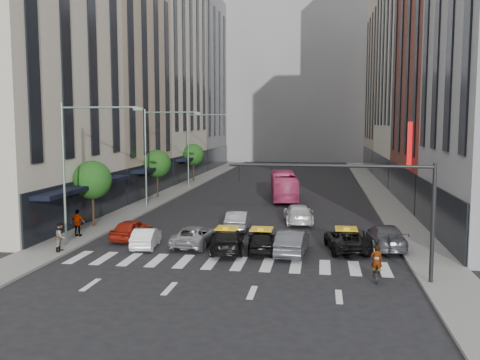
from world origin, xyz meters
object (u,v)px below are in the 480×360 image
at_px(car_red, 132,229).
at_px(pedestrian_far, 78,223).
at_px(taxi_left, 227,240).
at_px(streetlamp_near, 77,155).
at_px(streetlamp_mid, 155,144).
at_px(pedestrian_near, 61,237).
at_px(car_white_front, 146,238).
at_px(taxi_center, 262,241).
at_px(streetlamp_far, 196,139).
at_px(bus, 284,186).
at_px(motorcycle, 376,272).

distance_m(car_red, pedestrian_far, 3.76).
height_order(car_red, taxi_left, taxi_left).
height_order(streetlamp_near, taxi_left, streetlamp_near).
bearing_deg(car_red, streetlamp_mid, -73.35).
xyz_separation_m(taxi_left, pedestrian_near, (-9.86, -2.02, 0.32)).
bearing_deg(car_white_front, car_red, -57.77).
relative_size(car_red, car_white_front, 1.06).
xyz_separation_m(streetlamp_near, taxi_center, (11.61, 0.41, -5.20)).
distance_m(streetlamp_near, taxi_left, 10.82).
relative_size(car_red, taxi_center, 0.98).
relative_size(taxi_left, pedestrian_far, 2.73).
height_order(car_red, taxi_center, taxi_center).
relative_size(streetlamp_near, streetlamp_far, 1.00).
relative_size(streetlamp_far, taxi_left, 1.80).
height_order(streetlamp_near, bus, streetlamp_near).
relative_size(streetlamp_near, streetlamp_mid, 1.00).
height_order(car_white_front, taxi_left, taxi_left).
bearing_deg(bus, streetlamp_far, -44.97).
bearing_deg(taxi_center, taxi_left, -1.06).
relative_size(taxi_left, bus, 0.49).
height_order(taxi_left, pedestrian_far, pedestrian_far).
distance_m(streetlamp_far, taxi_left, 33.59).
height_order(streetlamp_mid, taxi_center, streetlamp_mid).
bearing_deg(bus, streetlamp_near, 56.96).
xyz_separation_m(streetlamp_near, taxi_left, (9.50, 0.20, -5.18)).
distance_m(car_white_front, pedestrian_near, 5.15).
height_order(streetlamp_mid, motorcycle, streetlamp_mid).
relative_size(taxi_left, motorcycle, 2.99).
bearing_deg(streetlamp_far, streetlamp_near, -90.00).
bearing_deg(taxi_center, bus, -96.07).
height_order(car_white_front, pedestrian_far, pedestrian_far).
height_order(streetlamp_near, pedestrian_near, streetlamp_near).
relative_size(streetlamp_near, motorcycle, 5.38).
bearing_deg(streetlamp_near, pedestrian_near, -101.06).
bearing_deg(streetlamp_mid, taxi_left, -58.97).
xyz_separation_m(streetlamp_far, car_red, (2.46, -29.34, -5.21)).
height_order(streetlamp_mid, bus, streetlamp_mid).
relative_size(car_red, taxi_left, 0.81).
distance_m(streetlamp_mid, car_white_front, 16.86).
distance_m(car_white_front, motorcycle, 14.74).
bearing_deg(motorcycle, pedestrian_far, -15.08).
bearing_deg(pedestrian_far, taxi_left, 173.35).
bearing_deg(streetlamp_near, streetlamp_far, 90.00).
bearing_deg(pedestrian_far, motorcycle, 164.46).
height_order(taxi_center, motorcycle, taxi_center).
xyz_separation_m(car_red, motorcycle, (15.50, -7.39, -0.25)).
bearing_deg(motorcycle, pedestrian_near, -3.84).
relative_size(car_white_front, pedestrian_near, 2.15).
xyz_separation_m(bus, motorcycle, (6.57, -27.74, -0.99)).
bearing_deg(bus, car_red, 59.60).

